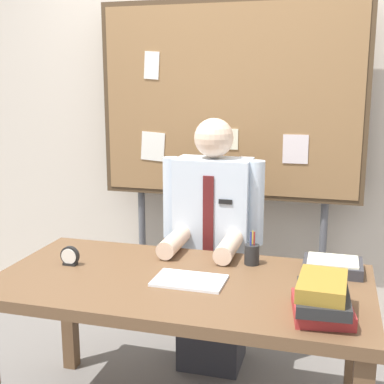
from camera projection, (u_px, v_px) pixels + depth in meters
The scene contains 9 objects.
back_wall at pixel (235, 118), 3.24m from camera, with size 6.40×0.08×2.70m, color beige.
desk at pixel (181, 298), 2.27m from camera, with size 1.63×0.82×0.74m.
person at pixel (212, 255), 2.83m from camera, with size 0.55×0.56×1.39m.
bulletin_board at pixel (229, 105), 3.03m from camera, with size 1.57×0.09×2.04m.
book_stack at pixel (322, 298), 1.88m from camera, with size 0.24×0.31×0.15m.
open_notebook at pixel (189, 280), 2.22m from camera, with size 0.30×0.20×0.01m, color white.
desk_clock at pixel (70, 257), 2.42m from camera, with size 0.09×0.04×0.09m.
pen_holder at pixel (252, 254), 2.43m from camera, with size 0.07×0.07×0.16m.
paper_tray at pixel (333, 266), 2.33m from camera, with size 0.26×0.20×0.06m.
Camera 1 is at (0.62, -2.03, 1.58)m, focal length 48.53 mm.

